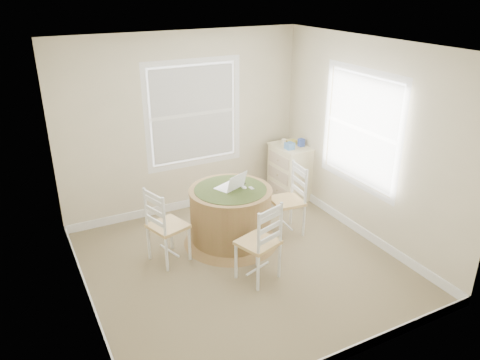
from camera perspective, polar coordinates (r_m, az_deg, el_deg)
room at (r=5.41m, az=1.04°, el=2.51°), size 3.64×3.64×2.64m
round_table at (r=6.09m, az=-1.15°, el=-4.10°), size 1.25×1.25×0.77m
chair_left at (r=5.74m, az=-8.79°, el=-5.51°), size 0.51×0.52×0.95m
chair_near at (r=5.35m, az=2.21°, el=-7.57°), size 0.52×0.51×0.95m
chair_right at (r=6.32m, az=5.72°, el=-2.53°), size 0.44×0.46×0.95m
laptop at (r=5.96m, az=-1.14°, el=-0.71°), size 0.42×0.40×0.23m
mouse at (r=5.97m, az=0.48°, el=-0.90°), size 0.06×0.10×0.03m
phone at (r=5.96m, az=1.40°, el=-1.03°), size 0.05×0.09×0.02m
keys at (r=6.08m, az=0.35°, el=-0.44°), size 0.06×0.05×0.02m
corner_chest at (r=7.38m, az=6.09°, el=1.00°), size 0.53×0.67×0.86m
tissue_box at (r=7.06m, az=6.03°, el=4.10°), size 0.13×0.13×0.10m
box_yellow at (r=7.31m, az=6.35°, el=4.62°), size 0.15×0.11×0.06m
box_blue at (r=7.21m, az=7.62°, el=4.54°), size 0.08×0.08×0.12m
cup_cream at (r=7.27m, az=5.25°, el=4.69°), size 0.07×0.07×0.09m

